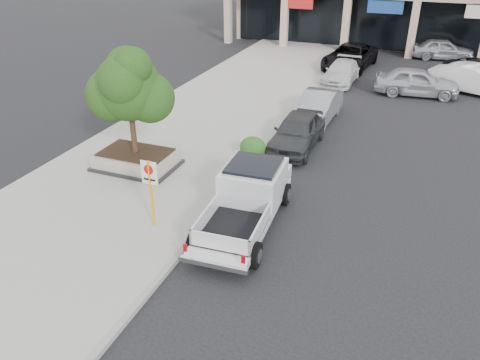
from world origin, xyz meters
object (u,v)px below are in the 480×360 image
(planter_tree, at_px, (134,87))
(curb_car_b, at_px, (318,107))
(pickup_truck, at_px, (244,203))
(lot_car_e, at_px, (443,49))
(lot_car_b, at_px, (474,79))
(lot_car_a, at_px, (417,82))
(no_parking_sign, at_px, (150,185))
(curb_car_a, at_px, (297,131))
(curb_car_d, at_px, (350,57))
(planter, at_px, (136,159))
(curb_car_c, at_px, (341,72))

(planter_tree, relative_size, curb_car_b, 0.89)
(pickup_truck, height_order, curb_car_b, pickup_truck)
(lot_car_e, bearing_deg, lot_car_b, -176.24)
(pickup_truck, relative_size, lot_car_a, 1.20)
(no_parking_sign, bearing_deg, curb_car_a, 72.51)
(pickup_truck, bearing_deg, curb_car_d, 87.66)
(planter, distance_m, curb_car_c, 16.47)
(planter_tree, distance_m, lot_car_a, 17.53)
(curb_car_a, relative_size, curb_car_d, 0.75)
(no_parking_sign, height_order, lot_car_a, no_parking_sign)
(lot_car_b, bearing_deg, lot_car_e, 33.05)
(planter, bearing_deg, lot_car_b, 51.30)
(planter, relative_size, curb_car_c, 0.70)
(planter, relative_size, lot_car_a, 0.67)
(lot_car_b, distance_m, lot_car_e, 8.50)
(planter, bearing_deg, planter_tree, 48.97)
(no_parking_sign, distance_m, curb_car_a, 8.45)
(planter, distance_m, curb_car_b, 9.81)
(lot_car_a, distance_m, lot_car_e, 10.10)
(lot_car_a, height_order, lot_car_e, lot_car_a)
(curb_car_a, height_order, curb_car_c, curb_car_a)
(curb_car_b, bearing_deg, lot_car_b, 49.70)
(curb_car_a, xyz_separation_m, lot_car_b, (7.58, 11.63, 0.06))
(curb_car_c, bearing_deg, pickup_truck, -87.05)
(planter, bearing_deg, curb_car_b, 56.15)
(curb_car_a, bearing_deg, planter_tree, -139.52)
(curb_car_c, xyz_separation_m, lot_car_a, (4.60, -1.09, 0.15))
(pickup_truck, xyz_separation_m, curb_car_a, (-0.12, 6.80, -0.14))
(planter, xyz_separation_m, lot_car_b, (12.97, 16.19, 0.35))
(planter_tree, height_order, curb_car_c, planter_tree)
(curb_car_b, height_order, curb_car_d, curb_car_d)
(no_parking_sign, distance_m, curb_car_d, 22.79)
(curb_car_a, relative_size, lot_car_e, 1.00)
(curb_car_d, bearing_deg, lot_car_e, 47.90)
(planter_tree, distance_m, pickup_truck, 6.40)
(curb_car_c, xyz_separation_m, lot_car_e, (5.95, 8.91, 0.10))
(pickup_truck, relative_size, lot_car_b, 1.14)
(lot_car_b, bearing_deg, curb_car_d, 90.08)
(planter_tree, xyz_separation_m, curb_car_d, (5.02, 19.05, -2.59))
(planter, bearing_deg, lot_car_a, 55.78)
(planter_tree, relative_size, pickup_truck, 0.70)
(curb_car_a, bearing_deg, lot_car_a, 66.25)
(planter, xyz_separation_m, lot_car_e, (11.21, 24.51, 0.29))
(curb_car_a, distance_m, lot_car_b, 13.88)
(no_parking_sign, distance_m, curb_car_b, 11.93)
(no_parking_sign, bearing_deg, lot_car_b, 62.78)
(curb_car_c, relative_size, lot_car_e, 1.02)
(planter, height_order, pickup_truck, pickup_truck)
(no_parking_sign, xyz_separation_m, curb_car_b, (2.60, 11.60, -0.89))
(planter_tree, bearing_deg, lot_car_e, 65.54)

